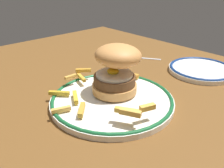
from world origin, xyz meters
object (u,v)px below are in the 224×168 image
object	(u,v)px
burger	(116,68)
spoon	(130,56)
side_plate	(201,69)
dinner_plate	(112,100)

from	to	relation	value
burger	spoon	distance (cm)	28.45
side_plate	dinner_plate	bearing A→B (deg)	-97.92
dinner_plate	side_plate	world-z (taller)	same
burger	side_plate	size ratio (longest dim) A/B	0.69
dinner_plate	spoon	world-z (taller)	dinner_plate
dinner_plate	burger	world-z (taller)	burger
spoon	side_plate	bearing A→B (deg)	14.32
dinner_plate	spoon	xyz separation A→B (cm)	(-18.04, 24.73, -0.48)
dinner_plate	side_plate	distance (cm)	30.71
dinner_plate	burger	size ratio (longest dim) A/B	2.14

